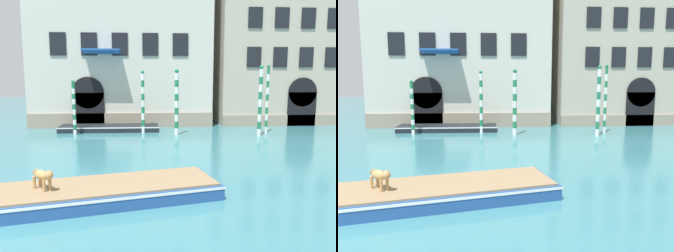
# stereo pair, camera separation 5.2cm
# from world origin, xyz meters

# --- Properties ---
(palazzo_left) EXTENTS (14.08, 7.40, 15.16)m
(palazzo_left) POSITION_xyz_m (2.97, 22.59, 7.56)
(palazzo_left) COLOR beige
(palazzo_left) RESTS_ON ground_plane
(palazzo_right) EXTENTS (12.88, 6.13, 17.69)m
(palazzo_right) POSITION_xyz_m (17.27, 22.59, 8.83)
(palazzo_right) COLOR #B2A893
(palazzo_right) RESTS_ON ground_plane
(boat_foreground) EXTENTS (7.57, 3.87, 0.52)m
(boat_foreground) POSITION_xyz_m (3.53, 4.48, 0.28)
(boat_foreground) COLOR #234C8C
(boat_foreground) RESTS_ON ground_plane
(dog_on_deck) EXTENTS (0.79, 0.72, 0.65)m
(dog_on_deck) POSITION_xyz_m (1.84, 4.05, 0.95)
(dog_on_deck) COLOR tan
(dog_on_deck) RESTS_ON boat_foreground
(boat_moored_near_palazzo) EXTENTS (7.03, 1.96, 0.41)m
(boat_moored_near_palazzo) POSITION_xyz_m (2.24, 18.00, 0.22)
(boat_moored_near_palazzo) COLOR black
(boat_moored_near_palazzo) RESTS_ON ground_plane
(mooring_pole_0) EXTENTS (0.28, 0.28, 4.36)m
(mooring_pole_0) POSITION_xyz_m (6.88, 16.06, 2.20)
(mooring_pole_0) COLOR white
(mooring_pole_0) RESTS_ON ground_plane
(mooring_pole_1) EXTENTS (0.20, 0.20, 4.66)m
(mooring_pole_1) POSITION_xyz_m (13.09, 16.31, 2.34)
(mooring_pole_1) COLOR white
(mooring_pole_1) RESTS_ON ground_plane
(mooring_pole_2) EXTENTS (0.22, 0.22, 3.64)m
(mooring_pole_2) POSITION_xyz_m (0.11, 16.50, 1.84)
(mooring_pole_2) COLOR white
(mooring_pole_2) RESTS_ON ground_plane
(mooring_pole_3) EXTENTS (0.25, 0.25, 4.57)m
(mooring_pole_3) POSITION_xyz_m (12.23, 15.23, 2.31)
(mooring_pole_3) COLOR white
(mooring_pole_3) RESTS_ON ground_plane
(mooring_pole_5) EXTENTS (0.23, 0.23, 4.28)m
(mooring_pole_5) POSITION_xyz_m (4.65, 17.08, 2.16)
(mooring_pole_5) COLOR white
(mooring_pole_5) RESTS_ON ground_plane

